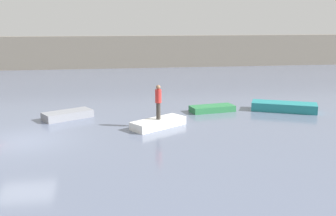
# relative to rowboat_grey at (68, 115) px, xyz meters

# --- Properties ---
(ground_plane) EXTENTS (120.00, 120.00, 0.00)m
(ground_plane) POSITION_rel_rowboat_grey_xyz_m (-1.61, -4.10, -0.21)
(ground_plane) COLOR slate
(embankment_wall) EXTENTS (80.00, 1.20, 3.59)m
(embankment_wall) POSITION_rel_rowboat_grey_xyz_m (-1.61, 23.38, 1.58)
(embankment_wall) COLOR gray
(embankment_wall) RESTS_ON ground_plane
(rowboat_grey) EXTENTS (2.89, 2.29, 0.42)m
(rowboat_grey) POSITION_rel_rowboat_grey_xyz_m (0.00, 0.00, 0.00)
(rowboat_grey) COLOR gray
(rowboat_grey) RESTS_ON ground_plane
(rowboat_white) EXTENTS (3.08, 2.57, 0.42)m
(rowboat_white) POSITION_rel_rowboat_grey_xyz_m (4.79, -2.56, -0.00)
(rowboat_white) COLOR white
(rowboat_white) RESTS_ON ground_plane
(rowboat_green) EXTENTS (2.79, 1.51, 0.36)m
(rowboat_green) POSITION_rel_rowboat_grey_xyz_m (8.45, 0.48, -0.03)
(rowboat_green) COLOR #2D7F47
(rowboat_green) RESTS_ON ground_plane
(rowboat_teal) EXTENTS (3.97, 2.76, 0.52)m
(rowboat_teal) POSITION_rel_rowboat_grey_xyz_m (12.77, -0.05, 0.05)
(rowboat_teal) COLOR teal
(rowboat_teal) RESTS_ON ground_plane
(person_red_shirt) EXTENTS (0.32, 0.32, 1.78)m
(person_red_shirt) POSITION_rel_rowboat_grey_xyz_m (4.79, -2.56, 1.20)
(person_red_shirt) COLOR #38332D
(person_red_shirt) RESTS_ON rowboat_white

